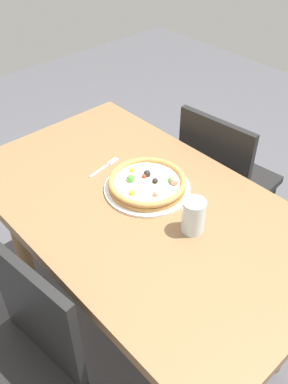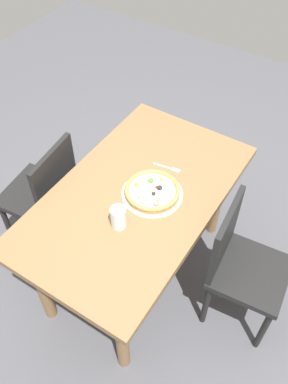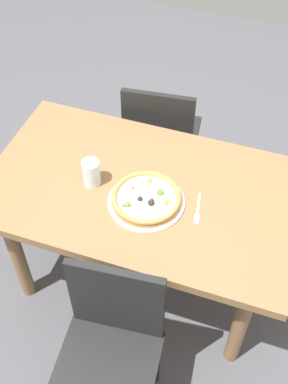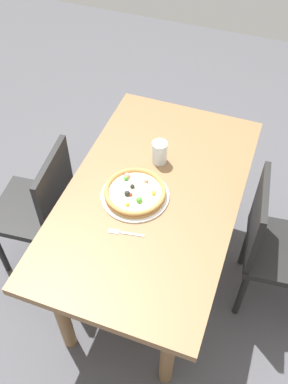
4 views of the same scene
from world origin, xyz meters
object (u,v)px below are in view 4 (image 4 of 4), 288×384
object	(u,v)px
dining_table	(153,207)
chair_far	(40,207)
fork	(123,233)
drinking_glass	(159,152)
chair_near	(273,244)
plate	(135,195)
pizza	(135,192)

from	to	relation	value
dining_table	chair_far	xyz separation A→B (m)	(-0.08, 0.63, -0.17)
fork	drinking_glass	size ratio (longest dim) A/B	1.32
chair_near	dining_table	bearing A→B (deg)	-87.02
dining_table	fork	bearing A→B (deg)	169.47
chair_far	fork	world-z (taller)	chair_far
dining_table	drinking_glass	world-z (taller)	drinking_glass
dining_table	plate	xyz separation A→B (m)	(-0.05, 0.08, 0.11)
chair_far	fork	distance (m)	0.67
chair_near	pizza	world-z (taller)	chair_near
chair_far	drinking_glass	distance (m)	0.74
dining_table	pizza	xyz separation A→B (m)	(-0.05, 0.08, 0.13)
chair_near	fork	distance (m)	0.82
fork	chair_far	bearing A→B (deg)	-27.21
plate	drinking_glass	world-z (taller)	drinking_glass
drinking_glass	pizza	bearing A→B (deg)	172.66
dining_table	chair_near	size ratio (longest dim) A/B	1.59
pizza	fork	world-z (taller)	pizza
pizza	fork	xyz separation A→B (m)	(-0.22, -0.03, -0.03)
chair_far	pizza	distance (m)	0.63
chair_near	drinking_glass	xyz separation A→B (m)	(0.11, 0.67, 0.34)
chair_far	drinking_glass	xyz separation A→B (m)	(0.30, -0.59, 0.34)
plate	fork	size ratio (longest dim) A/B	2.01
plate	dining_table	bearing A→B (deg)	-58.32
plate	pizza	distance (m)	0.03
plate	pizza	world-z (taller)	pizza
plate	pizza	xyz separation A→B (m)	(0.00, 0.00, 0.03)
plate	fork	xyz separation A→B (m)	(-0.22, -0.03, -0.00)
dining_table	chair_near	bearing A→B (deg)	-80.51
pizza	drinking_glass	size ratio (longest dim) A/B	2.39
chair_far	pizza	xyz separation A→B (m)	(0.04, -0.55, 0.30)
dining_table	pizza	size ratio (longest dim) A/B	4.67
pizza	drinking_glass	xyz separation A→B (m)	(0.27, -0.03, 0.03)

